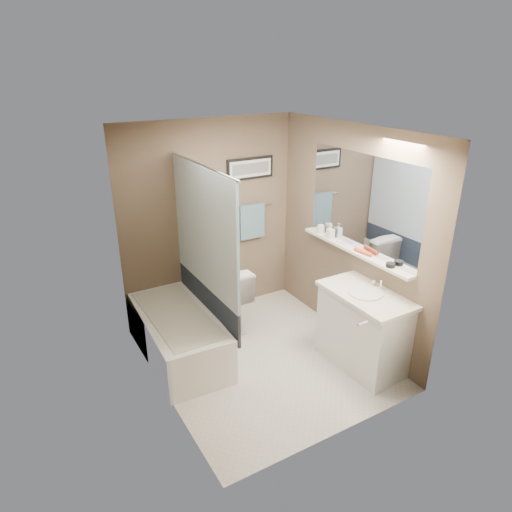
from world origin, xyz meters
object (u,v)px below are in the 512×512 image
bathtub (178,335)px  candle_bowl_near (390,265)px  vanity (363,331)px  hair_brush_front (363,252)px  glass_jar (321,229)px  toilet (223,295)px  soap_bottle (331,231)px

bathtub → candle_bowl_near: 2.33m
vanity → hair_brush_front: hair_brush_front is taller
glass_jar → vanity: bearing=-100.3°
bathtub → hair_brush_front: (1.79, -0.82, 0.89)m
vanity → glass_jar: glass_jar is taller
candle_bowl_near → hair_brush_front: hair_brush_front is taller
bathtub → toilet: 0.78m
toilet → soap_bottle: soap_bottle is taller
vanity → candle_bowl_near: candle_bowl_near is taller
glass_jar → toilet: bearing=159.4°
candle_bowl_near → soap_bottle: size_ratio=0.58×
candle_bowl_near → soap_bottle: (0.00, 0.92, 0.06)m
bathtub → glass_jar: (1.79, -0.10, 0.92)m
glass_jar → soap_bottle: bearing=-90.0°
soap_bottle → candle_bowl_near: bearing=-90.0°
toilet → glass_jar: bearing=159.0°
toilet → vanity: (0.90, -1.42, -0.00)m
candle_bowl_near → vanity: bearing=155.2°
soap_bottle → bathtub: bearing=171.2°
bathtub → glass_jar: size_ratio=15.00×
hair_brush_front → candle_bowl_near: bearing=-90.0°
soap_bottle → hair_brush_front: bearing=-90.0°
hair_brush_front → toilet: bearing=134.1°
toilet → hair_brush_front: 1.73m
bathtub → candle_bowl_near: candle_bowl_near is taller
toilet → soap_bottle: bearing=151.4°
vanity → candle_bowl_near: 0.76m
soap_bottle → toilet: bearing=151.8°
vanity → soap_bottle: soap_bottle is taller
hair_brush_front → bathtub: bearing=155.4°
candle_bowl_near → glass_jar: glass_jar is taller
bathtub → hair_brush_front: hair_brush_front is taller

